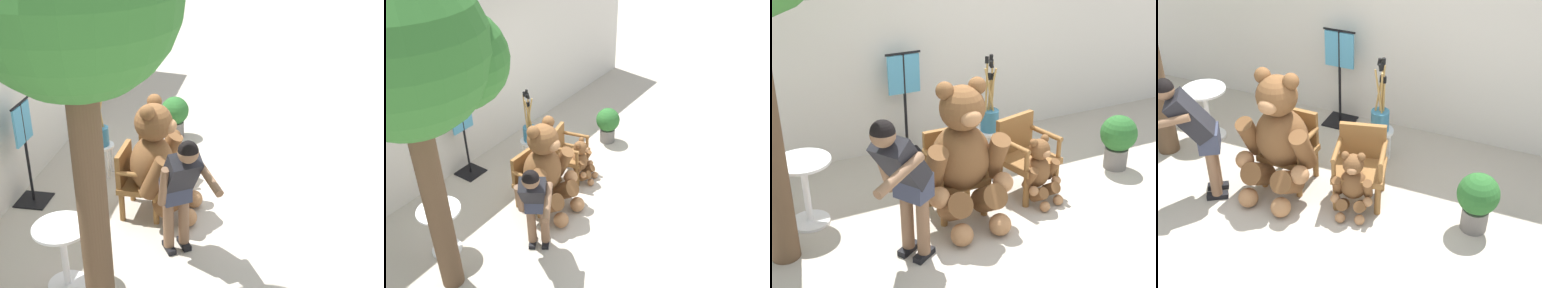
{
  "view_description": "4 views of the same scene",
  "coord_description": "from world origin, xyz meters",
  "views": [
    {
      "loc": [
        -5.88,
        -0.89,
        3.71
      ],
      "look_at": [
        -0.33,
        0.04,
        0.93
      ],
      "focal_mm": 50.0,
      "sensor_mm": 36.0,
      "label": 1
    },
    {
      "loc": [
        -4.36,
        -2.71,
        4.35
      ],
      "look_at": [
        0.17,
        0.29,
        0.89
      ],
      "focal_mm": 40.0,
      "sensor_mm": 36.0,
      "label": 2
    },
    {
      "loc": [
        -2.49,
        -3.79,
        3.09
      ],
      "look_at": [
        -0.38,
        0.56,
        0.79
      ],
      "focal_mm": 50.0,
      "sensor_mm": 36.0,
      "label": 3
    },
    {
      "loc": [
        2.2,
        -3.76,
        3.9
      ],
      "look_at": [
        0.4,
        0.45,
        0.85
      ],
      "focal_mm": 50.0,
      "sensor_mm": 36.0,
      "label": 4
    }
  ],
  "objects": [
    {
      "name": "ground_plane",
      "position": [
        0.0,
        0.0,
        0.0
      ],
      "size": [
        60.0,
        60.0,
        0.0
      ],
      "primitive_type": "plane",
      "color": "#B2A899"
    },
    {
      "name": "back_wall",
      "position": [
        0.0,
        2.4,
        1.4
      ],
      "size": [
        10.0,
        0.16,
        2.8
      ],
      "primitive_type": "cube",
      "color": "beige",
      "rests_on": "ground"
    },
    {
      "name": "wooden_chair_left",
      "position": [
        -0.44,
        0.69,
        0.46
      ],
      "size": [
        0.56,
        0.53,
        0.86
      ],
      "color": "brown",
      "rests_on": "ground"
    },
    {
      "name": "wooden_chair_right",
      "position": [
        0.43,
        0.68,
        0.46
      ],
      "size": [
        0.67,
        0.64,
        0.86
      ],
      "color": "brown",
      "rests_on": "ground"
    },
    {
      "name": "teddy_bear_large",
      "position": [
        -0.44,
        0.42,
        0.74
      ],
      "size": [
        0.9,
        0.85,
        1.51
      ],
      "color": "brown",
      "rests_on": "ground"
    },
    {
      "name": "teddy_bear_small",
      "position": [
        0.45,
        0.41,
        0.37
      ],
      "size": [
        0.47,
        0.48,
        0.76
      ],
      "color": "brown",
      "rests_on": "ground"
    },
    {
      "name": "person_visitor",
      "position": [
        -1.22,
        0.01,
        0.9
      ],
      "size": [
        0.67,
        0.75,
        1.49
      ],
      "color": "black",
      "rests_on": "ground"
    },
    {
      "name": "white_stool",
      "position": [
        0.38,
        1.42,
        0.36
      ],
      "size": [
        0.34,
        0.34,
        0.46
      ],
      "color": "white",
      "rests_on": "ground"
    },
    {
      "name": "brush_bucket",
      "position": [
        0.38,
        1.42,
        0.67
      ],
      "size": [
        0.22,
        0.22,
        0.94
      ],
      "color": "teal",
      "rests_on": "white_stool"
    },
    {
      "name": "round_side_table",
      "position": [
        -1.89,
        1.06,
        0.45
      ],
      "size": [
        0.56,
        0.56,
        0.72
      ],
      "color": "white",
      "rests_on": "ground"
    },
    {
      "name": "patio_tree",
      "position": [
        -2.14,
        0.55,
        2.94
      ],
      "size": [
        1.73,
        1.65,
        3.84
      ],
      "color": "brown",
      "rests_on": "ground"
    },
    {
      "name": "potted_plant",
      "position": [
        1.74,
        0.66,
        0.4
      ],
      "size": [
        0.44,
        0.44,
        0.68
      ],
      "color": "slate",
      "rests_on": "ground"
    },
    {
      "name": "clothing_display_stand",
      "position": [
        -0.45,
        2.09,
        0.72
      ],
      "size": [
        0.44,
        0.4,
        1.36
      ],
      "color": "black",
      "rests_on": "ground"
    }
  ]
}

